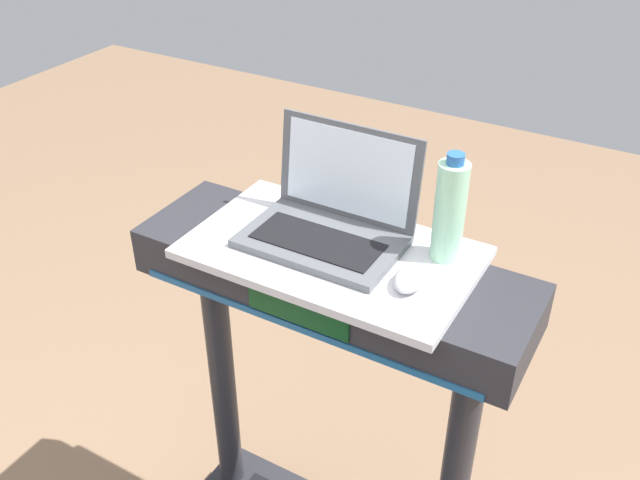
# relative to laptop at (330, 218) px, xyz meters

# --- Properties ---
(desk_board) EXTENTS (0.62, 0.37, 0.02)m
(desk_board) POSITION_rel_laptop_xyz_m (0.03, -0.04, -0.06)
(desk_board) COLOR silver
(desk_board) RESTS_ON treadmill_base
(laptop) EXTENTS (0.34, 0.25, 0.23)m
(laptop) POSITION_rel_laptop_xyz_m (0.00, 0.00, 0.00)
(laptop) COLOR #515459
(laptop) RESTS_ON desk_board
(computer_mouse) EXTENTS (0.07, 0.11, 0.03)m
(computer_mouse) POSITION_rel_laptop_xyz_m (0.22, -0.08, -0.03)
(computer_mouse) COLOR #B2B2B7
(computer_mouse) RESTS_ON desk_board
(water_bottle) EXTENTS (0.07, 0.07, 0.24)m
(water_bottle) POSITION_rel_laptop_xyz_m (0.25, 0.05, 0.06)
(water_bottle) COLOR #9EDBB2
(water_bottle) RESTS_ON desk_board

